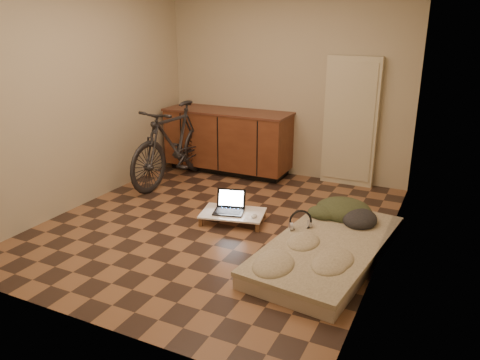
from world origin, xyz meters
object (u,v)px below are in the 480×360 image
at_px(bicycle, 174,140).
at_px(lap_desk, 233,213).
at_px(laptop, 230,207).
at_px(futon, 327,249).

xyz_separation_m(bicycle, lap_desk, (1.33, -0.90, -0.49)).
relative_size(bicycle, laptop, 4.75).
bearing_deg(futon, laptop, 169.96).
bearing_deg(bicycle, futon, -22.43).
height_order(bicycle, futon, bicycle).
height_order(futon, lap_desk, futon).
relative_size(bicycle, lap_desk, 2.39).
xyz_separation_m(futon, laptop, (-1.22, 0.37, 0.08)).
height_order(bicycle, lap_desk, bicycle).
bearing_deg(laptop, futon, -31.90).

